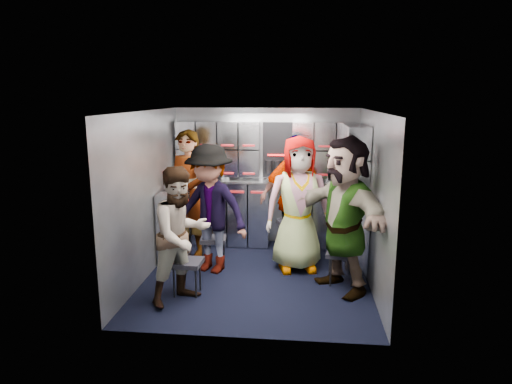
# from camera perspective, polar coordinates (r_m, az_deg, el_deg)

# --- Properties ---
(floor) EXTENTS (3.00, 3.00, 0.00)m
(floor) POSITION_cam_1_polar(r_m,az_deg,el_deg) (5.95, 0.10, -10.59)
(floor) COLOR black
(floor) RESTS_ON ground
(wall_back) EXTENTS (2.80, 0.04, 2.10)m
(wall_back) POSITION_cam_1_polar(r_m,az_deg,el_deg) (7.09, 1.31, 1.97)
(wall_back) COLOR gray
(wall_back) RESTS_ON ground
(wall_left) EXTENTS (0.04, 3.00, 2.10)m
(wall_left) POSITION_cam_1_polar(r_m,az_deg,el_deg) (5.93, -13.48, -0.36)
(wall_left) COLOR gray
(wall_left) RESTS_ON ground
(wall_right) EXTENTS (0.04, 3.00, 2.10)m
(wall_right) POSITION_cam_1_polar(r_m,az_deg,el_deg) (5.67, 14.34, -0.97)
(wall_right) COLOR gray
(wall_right) RESTS_ON ground
(ceiling) EXTENTS (2.80, 3.00, 0.02)m
(ceiling) POSITION_cam_1_polar(r_m,az_deg,el_deg) (5.49, 0.11, 10.07)
(ceiling) COLOR silver
(ceiling) RESTS_ON wall_back
(cart_bank_back) EXTENTS (2.68, 0.38, 0.99)m
(cart_bank_back) POSITION_cam_1_polar(r_m,az_deg,el_deg) (7.01, 1.15, -2.80)
(cart_bank_back) COLOR #969AA5
(cart_bank_back) RESTS_ON ground
(cart_bank_left) EXTENTS (0.38, 0.76, 0.99)m
(cart_bank_left) POSITION_cam_1_polar(r_m,az_deg,el_deg) (6.52, -9.89, -4.12)
(cart_bank_left) COLOR #969AA5
(cart_bank_left) RESTS_ON ground
(counter) EXTENTS (2.68, 0.42, 0.03)m
(counter) POSITION_cam_1_polar(r_m,az_deg,el_deg) (6.89, 1.17, 1.38)
(counter) COLOR #B1B4B9
(counter) RESTS_ON cart_bank_back
(locker_bank_back) EXTENTS (2.68, 0.28, 0.82)m
(locker_bank_back) POSITION_cam_1_polar(r_m,az_deg,el_deg) (6.88, 1.23, 5.36)
(locker_bank_back) COLOR #969AA5
(locker_bank_back) RESTS_ON wall_back
(locker_bank_right) EXTENTS (0.28, 1.00, 0.82)m
(locker_bank_right) POSITION_cam_1_polar(r_m,az_deg,el_deg) (6.26, 12.26, 4.42)
(locker_bank_right) COLOR #969AA5
(locker_bank_right) RESTS_ON wall_right
(right_cabinet) EXTENTS (0.28, 1.20, 1.00)m
(right_cabinet) POSITION_cam_1_polar(r_m,az_deg,el_deg) (6.36, 11.97, -4.57)
(right_cabinet) COLOR #969AA5
(right_cabinet) RESTS_ON ground
(coffee_niche) EXTENTS (0.46, 0.16, 0.84)m
(coffee_niche) POSITION_cam_1_polar(r_m,az_deg,el_deg) (6.93, 2.76, 5.23)
(coffee_niche) COLOR black
(coffee_niche) RESTS_ON wall_back
(red_latch_strip) EXTENTS (2.60, 0.02, 0.03)m
(red_latch_strip) POSITION_cam_1_polar(r_m,az_deg,el_deg) (6.73, 1.03, -0.06)
(red_latch_strip) COLOR maroon
(red_latch_strip) RESTS_ON cart_bank_back
(jump_seat_near_left) EXTENTS (0.36, 0.34, 0.41)m
(jump_seat_near_left) POSITION_cam_1_polar(r_m,az_deg,el_deg) (5.41, -8.65, -8.92)
(jump_seat_near_left) COLOR black
(jump_seat_near_left) RESTS_ON ground
(jump_seat_mid_left) EXTENTS (0.37, 0.36, 0.40)m
(jump_seat_mid_left) POSITION_cam_1_polar(r_m,az_deg,el_deg) (6.24, -5.36, -6.07)
(jump_seat_mid_left) COLOR black
(jump_seat_mid_left) RESTS_ON ground
(jump_seat_center) EXTENTS (0.44, 0.42, 0.49)m
(jump_seat_center) POSITION_cam_1_polar(r_m,az_deg,el_deg) (6.28, 5.24, -5.24)
(jump_seat_center) COLOR black
(jump_seat_center) RESTS_ON ground
(jump_seat_mid_right) EXTENTS (0.52, 0.51, 0.48)m
(jump_seat_mid_right) POSITION_cam_1_polar(r_m,az_deg,el_deg) (6.72, 4.63, -4.09)
(jump_seat_mid_right) COLOR black
(jump_seat_mid_right) RESTS_ON ground
(jump_seat_near_right) EXTENTS (0.40, 0.38, 0.41)m
(jump_seat_near_right) POSITION_cam_1_polar(r_m,az_deg,el_deg) (5.75, 10.60, -7.76)
(jump_seat_near_right) COLOR black
(jump_seat_near_right) RESTS_ON ground
(attendant_standing) EXTENTS (0.78, 0.65, 1.82)m
(attendant_standing) POSITION_cam_1_polar(r_m,az_deg,el_deg) (6.53, -8.46, -0.28)
(attendant_standing) COLOR black
(attendant_standing) RESTS_ON ground
(attendant_arc_a) EXTENTS (0.93, 0.95, 1.54)m
(attendant_arc_a) POSITION_cam_1_polar(r_m,az_deg,el_deg) (5.12, -9.29, -5.38)
(attendant_arc_a) COLOR black
(attendant_arc_a) RESTS_ON ground
(attendant_arc_b) EXTENTS (1.24, 0.97, 1.68)m
(attendant_arc_b) POSITION_cam_1_polar(r_m,az_deg,el_deg) (5.94, -5.78, -2.14)
(attendant_arc_b) COLOR black
(attendant_arc_b) RESTS_ON ground
(attendant_arc_c) EXTENTS (0.96, 0.73, 1.78)m
(attendant_arc_c) POSITION_cam_1_polar(r_m,az_deg,el_deg) (5.99, 5.31, -1.52)
(attendant_arc_c) COLOR black
(attendant_arc_c) RESTS_ON ground
(attendant_arc_d) EXTENTS (1.10, 0.90, 1.75)m
(attendant_arc_d) POSITION_cam_1_polar(r_m,az_deg,el_deg) (6.43, 4.67, -0.70)
(attendant_arc_d) COLOR black
(attendant_arc_d) RESTS_ON ground
(attendant_arc_e) EXTENTS (1.40, 1.73, 1.85)m
(attendant_arc_e) POSITION_cam_1_polar(r_m,az_deg,el_deg) (5.41, 10.98, -2.79)
(attendant_arc_e) COLOR black
(attendant_arc_e) RESTS_ON ground
(bottle_left) EXTENTS (0.06, 0.06, 0.25)m
(bottle_left) POSITION_cam_1_polar(r_m,az_deg,el_deg) (6.90, -4.12, 2.56)
(bottle_left) COLOR white
(bottle_left) RESTS_ON counter
(bottle_mid) EXTENTS (0.06, 0.06, 0.24)m
(bottle_mid) POSITION_cam_1_polar(r_m,az_deg,el_deg) (6.89, -3.59, 2.48)
(bottle_mid) COLOR white
(bottle_mid) RESTS_ON counter
(bottle_right) EXTENTS (0.06, 0.06, 0.25)m
(bottle_right) POSITION_cam_1_polar(r_m,az_deg,el_deg) (6.81, 8.92, 2.29)
(bottle_right) COLOR white
(bottle_right) RESTS_ON counter
(cup_left) EXTENTS (0.07, 0.07, 0.10)m
(cup_left) POSITION_cam_1_polar(r_m,az_deg,el_deg) (6.95, -6.26, 1.95)
(cup_left) COLOR beige
(cup_left) RESTS_ON counter
(cup_right) EXTENTS (0.08, 0.08, 0.11)m
(cup_right) POSITION_cam_1_polar(r_m,az_deg,el_deg) (6.81, 7.77, 1.73)
(cup_right) COLOR beige
(cup_right) RESTS_ON counter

